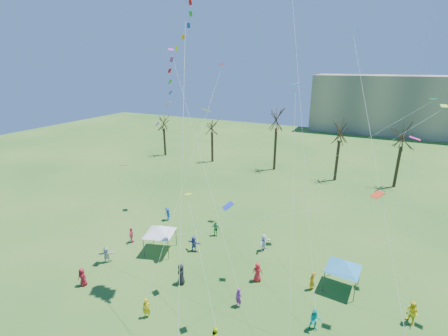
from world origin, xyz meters
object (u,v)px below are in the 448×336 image
at_px(canopy_tent_blue, 344,264).
at_px(big_box_kite, 178,68).
at_px(distant_building, 436,107).
at_px(canopy_tent_white, 159,229).

bearing_deg(canopy_tent_blue, big_box_kite, -155.56).
height_order(distant_building, canopy_tent_blue, distant_building).
relative_size(distant_building, big_box_kite, 2.74).
bearing_deg(big_box_kite, canopy_tent_white, 147.55).
height_order(canopy_tent_white, canopy_tent_blue, canopy_tent_white).
distance_m(distant_building, canopy_tent_blue, 73.26).
height_order(distant_building, big_box_kite, big_box_kite).
bearing_deg(canopy_tent_blue, distant_building, 78.52).
distance_m(distant_building, big_box_kite, 81.85).
relative_size(distant_building, canopy_tent_white, 16.52).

